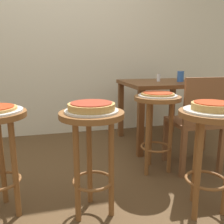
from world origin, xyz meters
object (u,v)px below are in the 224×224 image
Objects in this scene: serving_plate_foreground at (212,110)px; condiment_shaker at (159,78)px; pizza_middle at (92,106)px; wooden_chair at (197,120)px; cup_near_edge at (181,76)px; stool_rear at (157,116)px; dining_table at (159,92)px; stool_middle at (92,139)px; serving_plate_rear at (158,96)px; stool_foreground at (210,138)px; pizza_foreground at (213,106)px; serving_plate_middle at (92,111)px; pizza_rear at (158,94)px.

condiment_shaker is at bearing 78.43° from serving_plate_foreground.
wooden_chair is at bearing 21.06° from pizza_middle.
stool_rear is at bearing -132.58° from cup_near_edge.
dining_table is (0.35, 0.69, 0.11)m from stool_rear.
serving_plate_rear is (0.65, 0.46, 0.18)m from stool_middle.
stool_foreground is 0.18m from serving_plate_foreground.
stool_middle is (-0.71, 0.17, 0.00)m from stool_foreground.
wooden_chair is (-0.21, -0.69, -0.33)m from cup_near_edge.
pizza_middle is 2.39× the size of cup_near_edge.
pizza_foreground is at bearing -101.57° from condiment_shaker.
condiment_shaker reaches higher than pizza_foreground.
stool_rear is 0.89m from cup_near_edge.
serving_plate_rear is 0.78m from dining_table.
serving_plate_middle is at bearing 0.00° from pizza_middle.
condiment_shaker is at bearing 159.92° from cup_near_edge.
stool_middle is 0.80m from stool_rear.
serving_plate_foreground is 1.36m from dining_table.
stool_foreground is 2.08× the size of serving_plate_middle.
stool_foreground is at bearing -13.75° from pizza_middle.
stool_foreground is 0.66m from serving_plate_rear.
condiment_shaker is at bearing 137.52° from dining_table.
pizza_foreground is 2.87× the size of condiment_shaker.
stool_middle is 0.82m from serving_plate_rear.
stool_middle is at bearing -130.29° from condiment_shaker.
serving_plate_middle is 0.99× the size of serving_plate_rear.
serving_plate_foreground is at bearing 0.00° from stool_foreground.
cup_near_edge reaches higher than pizza_rear.
stool_foreground is 2.06× the size of serving_plate_rear.
stool_rear is at bearing 165.96° from pizza_rear.
pizza_middle is 0.82m from stool_rear.
cup_near_edge is at bearing 47.42° from serving_plate_rear.
pizza_foreground reaches higher than stool_middle.
serving_plate_rear is at bearing -132.58° from cup_near_edge.
pizza_middle is at bearing -158.94° from wooden_chair.
condiment_shaker is (0.34, 0.70, 0.09)m from serving_plate_rear.
condiment_shaker reaches higher than serving_plate_middle.
stool_rear is at bearing -116.87° from dining_table.
stool_middle is 0.82m from pizza_rear.
pizza_middle is 1.53m from condiment_shaker.
dining_table is at bearing 49.04° from stool_middle.
serving_plate_foreground is 1.04× the size of serving_plate_rear.
serving_plate_foreground is 0.67m from wooden_chair.
serving_plate_foreground reaches higher than stool_foreground.
dining_table is (1.00, 1.15, -0.07)m from serving_plate_middle.
pizza_foreground is 0.37× the size of stool_middle.
serving_plate_foreground is (0.00, 0.00, 0.18)m from stool_foreground.
stool_rear is 0.20m from pizza_rear.
stool_foreground is 0.83× the size of dining_table.
serving_plate_rear is at bearing -14.04° from stool_rear.
serving_plate_middle is at bearing -144.69° from stool_rear.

